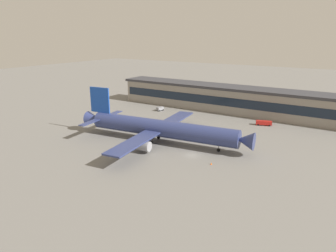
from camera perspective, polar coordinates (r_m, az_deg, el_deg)
The scene contains 8 objects.
ground_plane at distance 96.88m, azimuth 4.49°, elevation -5.44°, with size 600.00×600.00×0.00m, color slate.
terminal_building at distance 149.23m, azimuth 15.64°, elevation 4.40°, with size 142.90×14.76×12.52m.
airliner at distance 106.58m, azimuth -1.60°, elevation -0.42°, with size 64.16×54.99×17.63m.
belt_loader at distance 133.62m, azimuth 17.49°, elevation 0.59°, with size 6.70×3.94×1.95m.
baggage_tug at distance 152.63m, azimuth -1.49°, elevation 3.28°, with size 2.77×3.96×1.85m.
traffic_cone_0 at distance 90.67m, azimuth 8.06°, elevation -6.94°, with size 0.49×0.49×0.61m, color #F2590C.
traffic_cone_1 at distance 99.55m, azimuth -7.11°, elevation -4.70°, with size 0.52×0.52×0.65m, color #F2590C.
traffic_cone_2 at distance 102.92m, azimuth -10.40°, elevation -4.14°, with size 0.49×0.49×0.61m, color #F2590C.
Camera 1 is at (41.75, -79.52, 36.31)m, focal length 32.70 mm.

